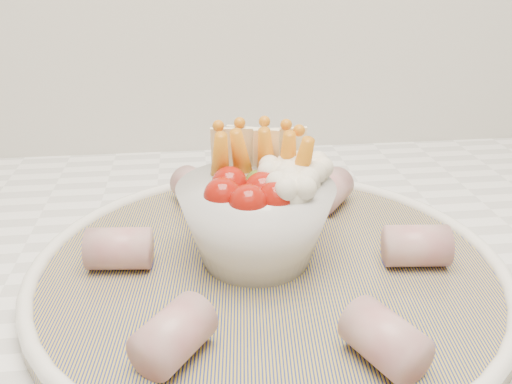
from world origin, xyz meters
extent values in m
cube|color=white|center=(0.00, 1.45, 0.90)|extent=(2.04, 0.62, 0.04)
cylinder|color=navy|center=(0.04, 1.43, 0.93)|extent=(0.41, 0.41, 0.01)
torus|color=white|center=(0.04, 1.43, 0.94)|extent=(0.38, 0.38, 0.01)
sphere|color=#971209|center=(0.00, 1.43, 1.00)|extent=(0.03, 0.03, 0.03)
sphere|color=#971209|center=(0.02, 1.41, 1.00)|extent=(0.03, 0.03, 0.03)
sphere|color=#971209|center=(0.04, 1.42, 1.00)|extent=(0.03, 0.03, 0.03)
sphere|color=#971209|center=(0.01, 1.45, 1.00)|extent=(0.03, 0.03, 0.03)
sphere|color=#971209|center=(0.04, 1.44, 1.00)|extent=(0.03, 0.03, 0.03)
sphere|color=#971209|center=(0.05, 1.43, 1.00)|extent=(0.03, 0.03, 0.03)
sphere|color=#537426|center=(0.03, 1.46, 0.99)|extent=(0.02, 0.02, 0.02)
cone|color=orange|center=(0.02, 1.47, 1.01)|extent=(0.04, 0.04, 0.07)
cone|color=orange|center=(0.04, 1.47, 1.01)|extent=(0.03, 0.04, 0.07)
cone|color=orange|center=(0.06, 1.46, 1.01)|extent=(0.02, 0.04, 0.07)
cone|color=orange|center=(0.01, 1.47, 1.01)|extent=(0.02, 0.04, 0.07)
cone|color=orange|center=(0.07, 1.45, 1.01)|extent=(0.03, 0.04, 0.07)
sphere|color=white|center=(0.07, 1.44, 1.00)|extent=(0.03, 0.03, 0.03)
sphere|color=white|center=(0.06, 1.42, 1.00)|extent=(0.03, 0.03, 0.03)
sphere|color=white|center=(0.07, 1.46, 1.00)|extent=(0.03, 0.03, 0.03)
sphere|color=white|center=(0.05, 1.45, 1.00)|extent=(0.03, 0.03, 0.03)
cube|color=#F8EBC0|center=(0.03, 1.49, 1.01)|extent=(0.05, 0.03, 0.05)
cube|color=#F8EBC0|center=(0.05, 1.48, 1.01)|extent=(0.04, 0.01, 0.05)
cube|color=#F8EBC0|center=(0.02, 1.49, 1.01)|extent=(0.05, 0.02, 0.05)
cylinder|color=#A74C53|center=(0.16, 1.42, 0.95)|extent=(0.05, 0.04, 0.03)
cylinder|color=#A74C53|center=(0.11, 1.53, 0.95)|extent=(0.06, 0.06, 0.03)
cylinder|color=#A74C53|center=(-0.01, 1.55, 0.95)|extent=(0.05, 0.06, 0.03)
cylinder|color=#A74C53|center=(-0.08, 1.44, 0.95)|extent=(0.05, 0.04, 0.03)
cylinder|color=#A74C53|center=(-0.03, 1.33, 0.95)|extent=(0.06, 0.06, 0.03)
cylinder|color=#A74C53|center=(0.09, 1.31, 0.95)|extent=(0.05, 0.06, 0.03)
camera|label=1|loc=(-0.02, 1.04, 1.17)|focal=40.00mm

